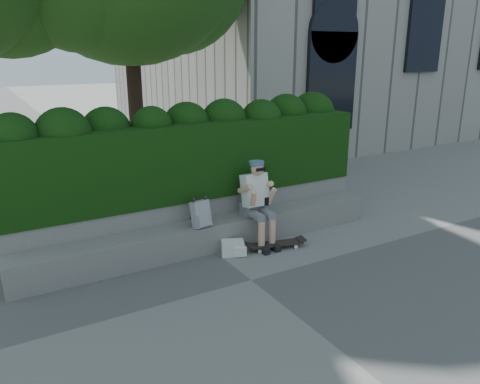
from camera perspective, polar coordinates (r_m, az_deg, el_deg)
ground at (r=6.58m, az=1.36°, el=-10.68°), size 80.00×80.00×0.00m
bench_ledge at (r=7.48m, az=-3.63°, el=-5.28°), size 6.00×0.45×0.45m
planter_wall at (r=7.83m, az=-5.20°, el=-3.11°), size 6.00×0.50×0.75m
hedge at (r=7.75m, az=-6.10°, el=4.18°), size 6.00×1.00×1.20m
person at (r=7.50m, az=2.06°, el=-0.92°), size 0.40×0.76×1.38m
skateboard at (r=7.54m, az=4.39°, el=-6.35°), size 0.90×0.41×0.09m
backpack_plaid at (r=7.16m, az=-4.79°, el=-2.68°), size 0.30×0.20×0.41m
backpack_ground at (r=7.30m, az=-0.90°, el=-6.82°), size 0.41×0.36×0.22m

